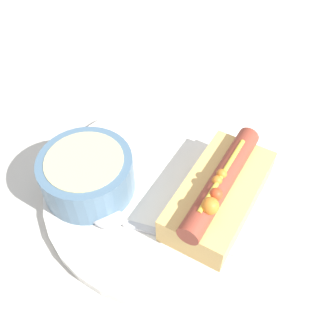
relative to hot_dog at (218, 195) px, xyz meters
The scene contains 5 objects.
ground_plane 0.07m from the hot_dog, 86.79° to the left, with size 4.00×4.00×0.00m, color #BCB7AD.
dinner_plate 0.07m from the hot_dog, 86.79° to the left, with size 0.29×0.29×0.01m.
hot_dog is the anchor object (origin of this frame).
soup_bowl 0.15m from the hot_dog, 106.27° to the left, with size 0.10×0.10×0.05m.
spoon 0.10m from the hot_dog, 131.36° to the left, with size 0.05×0.17×0.01m.
Camera 1 is at (-0.25, -0.13, 0.38)m, focal length 42.00 mm.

